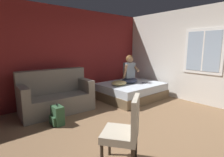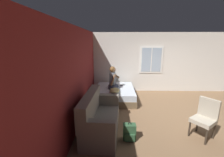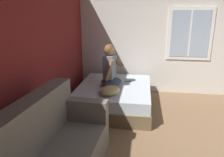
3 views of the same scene
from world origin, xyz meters
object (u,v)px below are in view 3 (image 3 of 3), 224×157
bed (114,96)px  person_seated (110,69)px  cell_phone (128,81)px  couch (53,152)px  throw_pillow (110,90)px

bed → person_seated: (0.01, 0.09, 0.60)m
cell_phone → person_seated: bearing=122.3°
couch → person_seated: 2.35m
couch → cell_phone: 2.69m
cell_phone → bed: bearing=131.8°
bed → person_seated: size_ratio=2.15×
couch → throw_pillow: (1.78, -0.40, 0.16)m
person_seated → throw_pillow: person_seated is taller
bed → couch: size_ratio=1.08×
throw_pillow → bed: bearing=-2.1°
person_seated → cell_phone: (0.31, -0.35, -0.35)m
couch → throw_pillow: size_ratio=3.64×
couch → cell_phone: size_ratio=12.14×
bed → throw_pillow: throw_pillow is taller
bed → person_seated: bearing=80.6°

